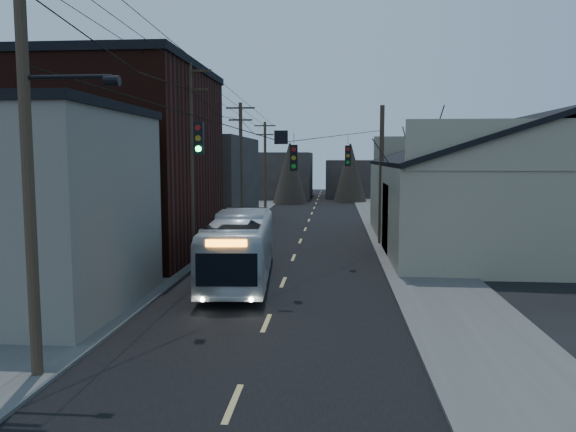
% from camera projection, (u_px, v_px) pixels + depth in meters
% --- Properties ---
extents(road_surface, '(9.00, 110.00, 0.02)m').
position_uv_depth(road_surface, '(304.00, 233.00, 40.01)').
color(road_surface, black).
rests_on(road_surface, ground).
extents(sidewalk_left, '(4.00, 110.00, 0.12)m').
position_uv_depth(sidewalk_left, '(214.00, 231.00, 40.54)').
color(sidewalk_left, '#474744').
rests_on(sidewalk_left, ground).
extents(sidewalk_right, '(4.00, 110.00, 0.12)m').
position_uv_depth(sidewalk_right, '(396.00, 233.00, 39.46)').
color(sidewalk_right, '#474744').
rests_on(sidewalk_right, ground).
extents(building_clapboard, '(8.00, 8.00, 7.00)m').
position_uv_depth(building_clapboard, '(14.00, 211.00, 19.57)').
color(building_clapboard, slate).
rests_on(building_clapboard, ground).
extents(building_brick, '(10.00, 12.00, 10.00)m').
position_uv_depth(building_brick, '(110.00, 164.00, 30.40)').
color(building_brick, black).
rests_on(building_brick, ground).
extents(building_left_far, '(9.00, 14.00, 7.00)m').
position_uv_depth(building_left_far, '(193.00, 180.00, 46.38)').
color(building_left_far, '#2F2A26').
rests_on(building_left_far, ground).
extents(warehouse, '(16.16, 20.60, 7.73)m').
position_uv_depth(warehouse, '(515.00, 202.00, 33.70)').
color(warehouse, '#7F715C').
rests_on(warehouse, ground).
extents(building_far_left, '(10.00, 12.00, 6.00)m').
position_uv_depth(building_far_left, '(273.00, 175.00, 74.88)').
color(building_far_left, '#2F2A26').
rests_on(building_far_left, ground).
extents(building_far_right, '(12.00, 14.00, 5.00)m').
position_uv_depth(building_far_right, '(369.00, 178.00, 78.81)').
color(building_far_right, '#2F2A26').
rests_on(building_far_right, ground).
extents(bare_tree, '(0.40, 0.40, 7.20)m').
position_uv_depth(bare_tree, '(418.00, 192.00, 29.18)').
color(bare_tree, black).
rests_on(bare_tree, ground).
extents(utility_lines, '(11.24, 45.28, 10.50)m').
position_uv_depth(utility_lines, '(247.00, 164.00, 33.94)').
color(utility_lines, '#382B1E').
rests_on(utility_lines, ground).
extents(bus, '(3.28, 10.69, 2.93)m').
position_uv_depth(bus, '(240.00, 247.00, 24.46)').
color(bus, silver).
rests_on(bus, ground).
extents(parked_car, '(1.46, 3.81, 1.24)m').
position_uv_depth(parked_car, '(245.00, 223.00, 40.64)').
color(parked_car, '#93959A').
rests_on(parked_car, ground).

